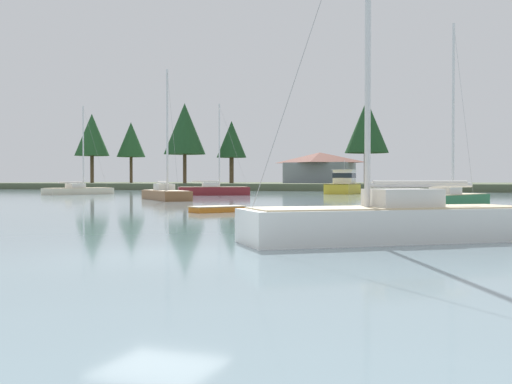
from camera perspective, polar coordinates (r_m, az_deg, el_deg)
The scene contains 15 objects.
ground_plane at distance 14.09m, azimuth -8.64°, elevation -5.59°, with size 406.29×406.29×0.00m, color gray.
far_shore_bank at distance 116.07m, azimuth 17.54°, elevation 0.51°, with size 182.83×58.05×1.04m, color #4C563D.
sailboat_white at distance 17.26m, azimuth 11.90°, elevation -3.57°, with size 7.64×6.55×10.70m.
sailboat_maroon at distance 66.96m, azimuth -3.83°, elevation -0.09°, with size 7.36×5.56×10.25m.
cruiser_yellow at distance 76.09m, azimuth 7.98°, elevation 0.34°, with size 3.13×9.06×4.95m.
sailboat_green at distance 36.92m, azimuth 16.91°, elevation -1.12°, with size 4.31×7.55×11.01m.
dinghy_orange at distance 32.12m, azimuth -3.54°, elevation -1.62°, with size 2.59×2.95×0.43m.
sailboat_cream at distance 73.22m, azimuth -15.69°, elevation -0.04°, with size 4.94×8.18×10.40m.
sailboat_wood at distance 52.24m, azimuth -8.16°, elevation -0.43°, with size 7.41×7.74×11.04m.
shore_tree_right at distance 112.45m, azimuth -2.22°, elevation 4.72°, with size 5.28×5.28×11.00m.
shore_tree_inland_b at distance 127.62m, azimuth -14.55°, elevation 4.99°, with size 6.67×6.67×13.44m.
shore_tree_center at distance 109.80m, azimuth -6.44°, elevation 5.67°, with size 7.15×7.15×13.74m.
shore_tree_inland_a at distance 103.92m, azimuth 9.94°, elevation 5.82°, with size 7.04×7.04×13.54m.
shore_tree_center_left at distance 128.18m, azimuth -11.18°, elevation 4.63°, with size 5.63×5.63×12.01m.
cottage_hillside at distance 114.11m, azimuth 5.76°, elevation 2.23°, with size 12.20×8.83×5.50m.
Camera 1 is at (6.92, -12.17, 1.64)m, focal length 44.46 mm.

